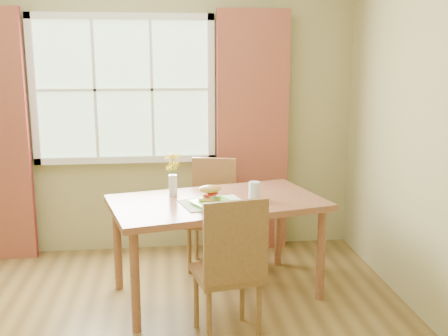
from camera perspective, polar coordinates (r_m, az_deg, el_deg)
room at (r=2.96m, az=-13.36°, el=3.19°), size 4.24×3.84×2.74m
window at (r=4.79m, az=-10.86°, el=8.37°), size 1.62×0.06×1.32m
curtain_right at (r=4.80m, az=3.10°, el=3.76°), size 0.65×0.08×2.20m
dining_table at (r=3.91m, az=-0.79°, el=-4.56°), size 1.70×1.21×0.75m
chair_near at (r=3.30m, az=0.72°, el=-10.41°), size 0.47×0.47×0.96m
chair_far at (r=4.53m, az=-1.28°, el=-4.38°), size 0.47×0.47×0.93m
placemat at (r=3.79m, az=-1.16°, el=-3.85°), size 0.52×0.43×0.01m
plate at (r=3.73m, az=-1.16°, el=-3.96°), size 0.36×0.36×0.01m
croissant_sandwich at (r=3.74m, az=-1.56°, el=-2.82°), size 0.18×0.12×0.12m
water_glass at (r=3.91m, az=3.32°, el=-2.48°), size 0.09×0.09×0.13m
flower_vase at (r=3.98m, az=-5.60°, el=-0.22°), size 0.13×0.13×0.33m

